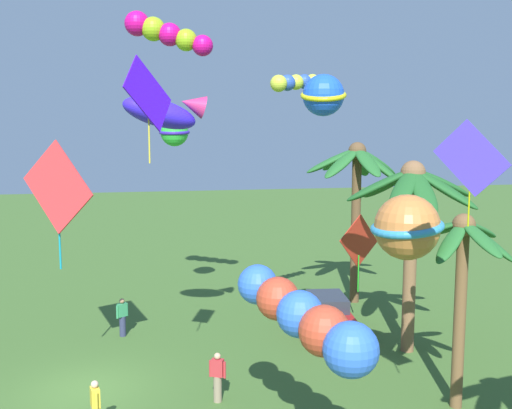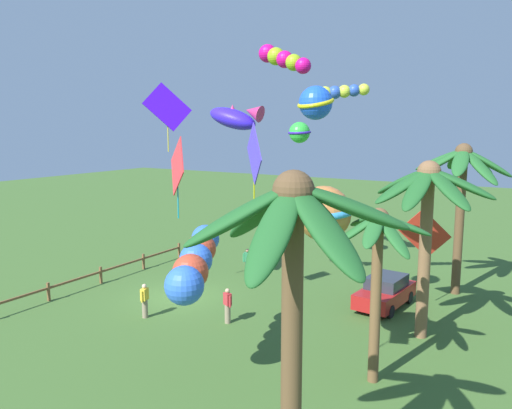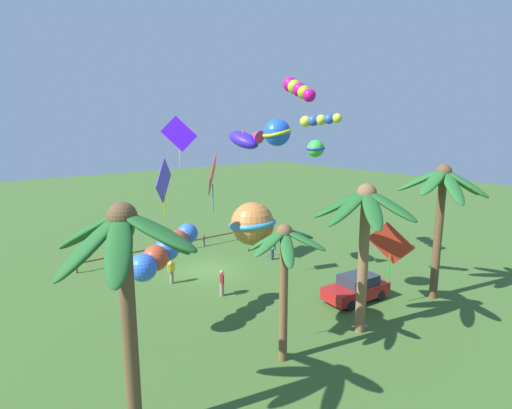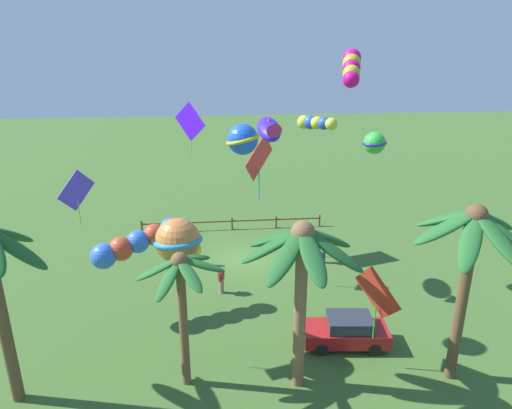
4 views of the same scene
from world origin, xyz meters
TOP-DOWN VIEW (x-y plane):
  - ground_plane at (0.00, 0.00)m, footprint 120.00×120.00m
  - palm_tree_0 at (9.96, 11.63)m, footprint 4.36×4.55m
  - palm_tree_1 at (3.26, 11.33)m, footprint 3.53×3.20m
  - palm_tree_2 at (-7.92, 12.02)m, footprint 4.91×4.92m
  - palm_tree_3 at (-1.34, 11.82)m, footprint 4.80×5.03m
  - rail_fence at (0.55, -5.11)m, footprint 13.51×0.12m
  - parked_car_0 at (-4.08, 9.47)m, footprint 4.04×2.06m
  - spectator_0 at (1.60, 4.15)m, footprint 0.37×0.51m
  - spectator_1 at (3.03, 0.56)m, footprint 0.54×0.31m
  - spectator_2 at (-5.00, 1.02)m, footprint 0.40×0.47m
  - kite_ball_0 at (3.45, 9.45)m, footprint 2.60×2.60m
  - kite_diamond_1 at (3.02, 2.20)m, footprint 1.66×1.28m
  - kite_fish_2 at (-1.22, 2.76)m, footprint 1.41×2.99m
  - kite_diamond_3 at (-1.03, -0.76)m, footprint 1.98×2.45m
  - kite_diamond_4 at (7.38, 9.07)m, footprint 1.22×1.21m
  - kite_tube_5 at (5.94, 5.79)m, footprint 4.28×2.67m
  - kite_diamond_6 at (-4.75, 11.04)m, footprint 1.30×2.18m
  - kite_tube_7 at (-2.62, 7.57)m, footprint 1.42×2.08m
  - kite_ball_8 at (0.57, 7.76)m, footprint 1.85×1.85m
  - kite_ball_9 at (-6.88, 3.36)m, footprint 1.58×1.57m
  - kite_tube_10 at (-5.43, 3.00)m, footprint 1.64×3.46m

SIDE VIEW (x-z plane):
  - ground_plane at x=0.00m, z-range 0.00..0.00m
  - rail_fence at x=0.55m, z-range 0.13..1.08m
  - parked_car_0 at x=-4.08m, z-range 0.00..1.51m
  - spectator_0 at x=1.60m, z-range 0.02..1.61m
  - spectator_1 at x=3.03m, z-range 0.02..1.61m
  - spectator_2 at x=-5.00m, z-range 0.02..1.61m
  - kite_diamond_6 at x=-4.75m, z-range 1.88..5.34m
  - kite_tube_5 at x=5.94m, z-range 3.06..4.95m
  - palm_tree_1 at x=3.26m, z-range 1.59..7.61m
  - kite_ball_0 at x=3.45m, z-range 4.74..6.64m
  - palm_tree_3 at x=-1.34m, z-range 2.07..9.38m
  - palm_tree_0 at x=9.96m, z-range 2.09..9.85m
  - palm_tree_2 at x=-7.92m, z-range 2.27..10.09m
  - kite_diamond_3 at x=-1.03m, z-range 4.41..8.69m
  - kite_diamond_4 at x=7.38m, z-range 6.68..9.04m
  - kite_ball_9 at x=-6.88m, z-range 7.69..8.89m
  - kite_fish_2 at x=-1.22m, z-range 8.29..9.84m
  - kite_diamond_1 at x=3.02m, z-range 7.96..10.81m
  - kite_ball_8 at x=0.57m, z-range 8.88..10.23m
  - kite_tube_7 at x=-2.62m, z-range 9.81..10.54m
  - kite_tube_10 at x=-5.43m, z-range 11.33..13.14m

